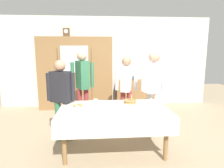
# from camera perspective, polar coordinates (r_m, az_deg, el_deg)

# --- Properties ---
(ground_plane) EXTENTS (12.00, 12.00, 0.00)m
(ground_plane) POSITION_cam_1_polar(r_m,az_deg,el_deg) (3.75, 0.25, -17.15)
(ground_plane) COLOR tan
(ground_plane) RESTS_ON ground
(back_wall) EXTENTS (6.40, 0.10, 2.70)m
(back_wall) POSITION_cam_1_polar(r_m,az_deg,el_deg) (5.99, -1.82, 6.54)
(back_wall) COLOR silver
(back_wall) RESTS_ON ground
(dining_table) EXTENTS (1.84, 1.10, 0.74)m
(dining_table) POSITION_cam_1_polar(r_m,az_deg,el_deg) (3.28, 0.60, -8.90)
(dining_table) COLOR olive
(dining_table) RESTS_ON ground
(wall_cabinet) EXTENTS (2.12, 0.46, 2.08)m
(wall_cabinet) POSITION_cam_1_polar(r_m,az_deg,el_deg) (5.75, -10.67, 3.15)
(wall_cabinet) COLOR olive
(wall_cabinet) RESTS_ON ground
(mantel_clock) EXTENTS (0.18, 0.11, 0.24)m
(mantel_clock) POSITION_cam_1_polar(r_m,az_deg,el_deg) (5.76, -13.39, 14.64)
(mantel_clock) COLOR brown
(mantel_clock) RESTS_ON wall_cabinet
(bookshelf_low) EXTENTS (1.13, 0.35, 0.81)m
(bookshelf_low) POSITION_cam_1_polar(r_m,az_deg,el_deg) (5.99, 6.74, -2.66)
(bookshelf_low) COLOR olive
(bookshelf_low) RESTS_ON ground
(book_stack) EXTENTS (0.17, 0.22, 0.11)m
(book_stack) POSITION_cam_1_polar(r_m,az_deg,el_deg) (5.90, 6.83, 1.73)
(book_stack) COLOR #664C7A
(book_stack) RESTS_ON bookshelf_low
(tea_cup_front_edge) EXTENTS (0.13, 0.13, 0.06)m
(tea_cup_front_edge) POSITION_cam_1_polar(r_m,az_deg,el_deg) (3.01, -10.56, -8.47)
(tea_cup_front_edge) COLOR white
(tea_cup_front_edge) RESTS_ON dining_table
(tea_cup_near_left) EXTENTS (0.13, 0.13, 0.06)m
(tea_cup_near_left) POSITION_cam_1_polar(r_m,az_deg,el_deg) (3.31, -3.35, -6.59)
(tea_cup_near_left) COLOR silver
(tea_cup_near_left) RESTS_ON dining_table
(tea_cup_mid_right) EXTENTS (0.13, 0.13, 0.06)m
(tea_cup_mid_right) POSITION_cam_1_polar(r_m,az_deg,el_deg) (3.65, -4.94, -5.03)
(tea_cup_mid_right) COLOR white
(tea_cup_mid_right) RESTS_ON dining_table
(tea_cup_back_edge) EXTENTS (0.13, 0.13, 0.06)m
(tea_cup_back_edge) POSITION_cam_1_polar(r_m,az_deg,el_deg) (3.31, 10.11, -6.75)
(tea_cup_back_edge) COLOR white
(tea_cup_back_edge) RESTS_ON dining_table
(tea_cup_far_right) EXTENTS (0.13, 0.13, 0.06)m
(tea_cup_far_right) POSITION_cam_1_polar(r_m,az_deg,el_deg) (3.29, 4.07, -6.72)
(tea_cup_far_right) COLOR white
(tea_cup_far_right) RESTS_ON dining_table
(tea_cup_near_right) EXTENTS (0.13, 0.13, 0.06)m
(tea_cup_near_right) POSITION_cam_1_polar(r_m,az_deg,el_deg) (3.09, -5.57, -7.85)
(tea_cup_near_right) COLOR white
(tea_cup_near_right) RESTS_ON dining_table
(bread_basket) EXTENTS (0.24, 0.24, 0.16)m
(bread_basket) POSITION_cam_1_polar(r_m,az_deg,el_deg) (3.61, 5.34, -5.11)
(bread_basket) COLOR #9E7542
(bread_basket) RESTS_ON dining_table
(pastry_plate) EXTENTS (0.28, 0.28, 0.05)m
(pastry_plate) POSITION_cam_1_polar(r_m,az_deg,el_deg) (3.42, -10.05, -6.45)
(pastry_plate) COLOR white
(pastry_plate) RESTS_ON dining_table
(spoon_center) EXTENTS (0.12, 0.02, 0.01)m
(spoon_center) POSITION_cam_1_polar(r_m,az_deg,el_deg) (3.16, 0.52, -7.85)
(spoon_center) COLOR silver
(spoon_center) RESTS_ON dining_table
(spoon_far_right) EXTENTS (0.12, 0.02, 0.01)m
(spoon_far_right) POSITION_cam_1_polar(r_m,az_deg,el_deg) (3.00, -2.16, -8.87)
(spoon_far_right) COLOR silver
(spoon_far_right) RESTS_ON dining_table
(person_behind_table_right) EXTENTS (0.52, 0.40, 1.57)m
(person_behind_table_right) POSITION_cam_1_polar(r_m,az_deg,el_deg) (4.45, 4.24, 0.13)
(person_behind_table_right) COLOR #933338
(person_behind_table_right) RESTS_ON ground
(person_by_cabinet) EXTENTS (0.52, 0.41, 1.70)m
(person_by_cabinet) POSITION_cam_1_polar(r_m,az_deg,el_deg) (4.43, -8.75, 1.18)
(person_by_cabinet) COLOR #933338
(person_by_cabinet) RESTS_ON ground
(person_beside_shelf) EXTENTS (0.52, 0.38, 1.69)m
(person_beside_shelf) POSITION_cam_1_polar(r_m,az_deg,el_deg) (4.10, 12.17, 0.27)
(person_beside_shelf) COLOR silver
(person_beside_shelf) RESTS_ON ground
(person_near_right_end) EXTENTS (0.52, 0.33, 1.53)m
(person_near_right_end) POSITION_cam_1_polar(r_m,az_deg,el_deg) (3.70, -14.86, -2.57)
(person_near_right_end) COLOR #33704C
(person_near_right_end) RESTS_ON ground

